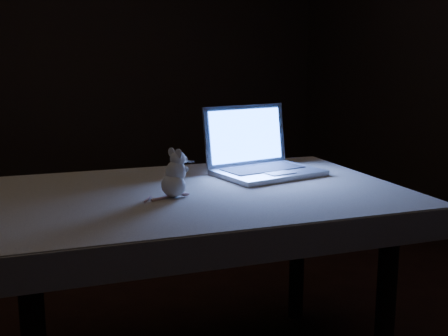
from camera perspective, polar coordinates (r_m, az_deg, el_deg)
name	(u,v)px	position (r m, az deg, el deg)	size (l,w,h in m)	color
back_wall	(34,32)	(4.24, -18.73, 12.92)	(4.50, 0.04, 2.60)	black
table	(198,288)	(2.00, -2.64, -12.06)	(1.27, 0.82, 0.68)	black
tablecloth	(208,199)	(1.96, -1.63, -3.20)	(1.37, 0.92, 0.10)	beige
laptop	(269,142)	(2.11, 4.56, 2.69)	(0.38, 0.33, 0.26)	#B0B0B5
plush_mouse	(173,173)	(1.79, -5.19, -0.53)	(0.11, 0.11, 0.16)	white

